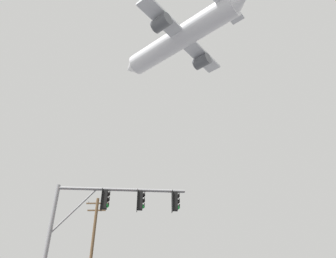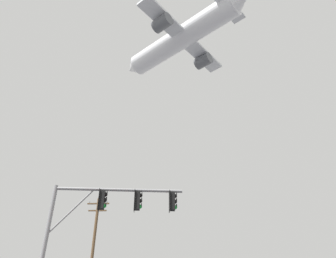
% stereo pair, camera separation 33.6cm
% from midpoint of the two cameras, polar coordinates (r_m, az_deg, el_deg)
% --- Properties ---
extents(signal_pole_near, '(6.33, 0.95, 6.66)m').
position_cam_midpoint_polar(signal_pole_near, '(15.36, -11.52, -15.79)').
color(signal_pole_near, gray).
rests_on(signal_pole_near, ground).
extents(utility_pole, '(2.20, 0.28, 10.96)m').
position_cam_midpoint_polar(utility_pole, '(31.13, -13.59, -21.63)').
color(utility_pole, brown).
rests_on(utility_pole, ground).
extents(airplane, '(24.32, 20.32, 7.71)m').
position_cam_midpoint_polar(airplane, '(59.48, 2.64, 16.51)').
color(airplane, white).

